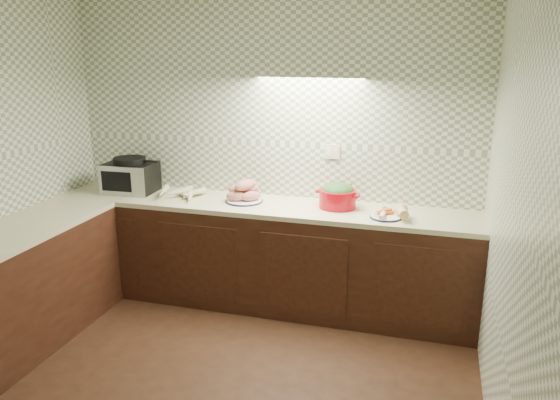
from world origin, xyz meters
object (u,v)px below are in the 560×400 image
(dutch_oven, at_px, (338,195))
(veg_plate, at_px, (393,213))
(parsnip_pile, at_px, (180,193))
(toaster_oven, at_px, (130,176))
(onion_bowl, at_px, (251,194))
(sweet_potato_plate, at_px, (244,193))

(dutch_oven, xyz_separation_m, veg_plate, (0.46, -0.16, -0.06))
(parsnip_pile, relative_size, dutch_oven, 1.24)
(dutch_oven, height_order, veg_plate, dutch_oven)
(toaster_oven, distance_m, parsnip_pile, 0.51)
(dutch_oven, bearing_deg, onion_bowl, -170.47)
(toaster_oven, relative_size, onion_bowl, 3.18)
(parsnip_pile, distance_m, sweet_potato_plate, 0.60)
(toaster_oven, distance_m, onion_bowl, 1.12)
(parsnip_pile, height_order, dutch_oven, dutch_oven)
(parsnip_pile, height_order, onion_bowl, onion_bowl)
(sweet_potato_plate, xyz_separation_m, dutch_oven, (0.80, 0.04, 0.03))
(toaster_oven, xyz_separation_m, sweet_potato_plate, (1.09, -0.01, -0.07))
(onion_bowl, height_order, dutch_oven, dutch_oven)
(sweet_potato_plate, bearing_deg, parsnip_pile, -178.96)
(sweet_potato_plate, distance_m, dutch_oven, 0.80)
(onion_bowl, relative_size, dutch_oven, 0.38)
(parsnip_pile, xyz_separation_m, dutch_oven, (1.39, 0.05, 0.07))
(toaster_oven, bearing_deg, parsnip_pile, -5.13)
(sweet_potato_plate, relative_size, dutch_oven, 0.86)
(dutch_oven, bearing_deg, parsnip_pile, -163.18)
(parsnip_pile, height_order, veg_plate, veg_plate)
(toaster_oven, height_order, sweet_potato_plate, toaster_oven)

